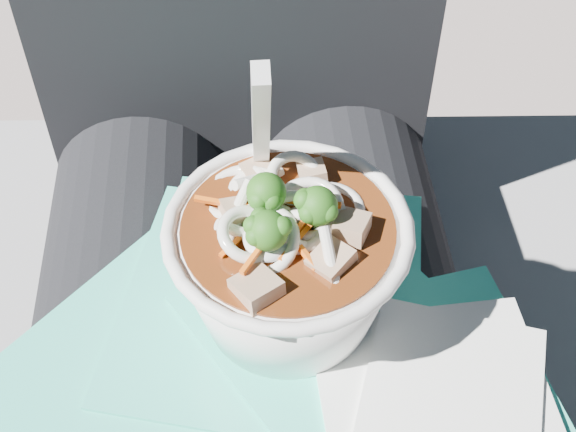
{
  "coord_description": "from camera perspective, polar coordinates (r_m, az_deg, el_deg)",
  "views": [
    {
      "loc": [
        0.0,
        -0.31,
        1.07
      ],
      "look_at": [
        0.03,
        0.01,
        0.71
      ],
      "focal_mm": 50.0,
      "sensor_mm": 36.0,
      "label": 1
    }
  ],
  "objects": [
    {
      "name": "udon_bowl",
      "position": [
        0.51,
        -0.06,
        -3.02
      ],
      "size": [
        0.17,
        0.17,
        0.2
      ],
      "color": "white",
      "rests_on": "plastic_bag"
    },
    {
      "name": "person_body",
      "position": [
        0.66,
        -2.86,
        -3.98
      ],
      "size": [
        0.34,
        0.94,
        0.99
      ],
      "color": "black",
      "rests_on": "ground"
    },
    {
      "name": "lap",
      "position": [
        0.63,
        -2.42,
        -12.09
      ],
      "size": [
        0.35,
        0.48,
        0.16
      ],
      "color": "black",
      "rests_on": "stone_ledge"
    },
    {
      "name": "napkins",
      "position": [
        0.52,
        10.94,
        -12.64
      ],
      "size": [
        0.16,
        0.16,
        0.01
      ],
      "color": "white",
      "rests_on": "plastic_bag"
    },
    {
      "name": "stone_ledge",
      "position": [
        0.97,
        -2.26,
        -13.17
      ],
      "size": [
        1.03,
        0.56,
        0.45
      ],
      "primitive_type": "cube",
      "rotation": [
        0.0,
        0.0,
        -0.06
      ],
      "color": "gray",
      "rests_on": "ground"
    },
    {
      "name": "plastic_bag",
      "position": [
        0.55,
        -0.34,
        -9.01
      ],
      "size": [
        0.39,
        0.32,
        0.01
      ],
      "color": "#31CCAD",
      "rests_on": "lap"
    }
  ]
}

